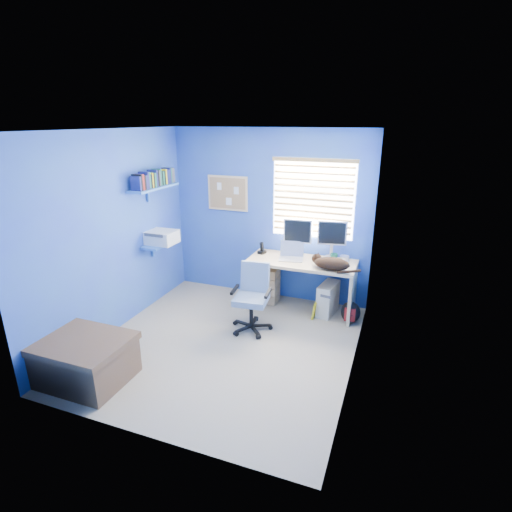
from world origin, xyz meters
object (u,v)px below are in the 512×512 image
(desk, at_px, (301,285))
(cat, at_px, (332,264))
(laptop, at_px, (291,252))
(office_chair, at_px, (252,306))
(tower_pc, at_px, (328,299))

(desk, xyz_separation_m, cat, (0.45, -0.20, 0.45))
(desk, bearing_deg, laptop, 179.25)
(desk, xyz_separation_m, office_chair, (-0.45, -0.76, -0.05))
(cat, xyz_separation_m, office_chair, (-0.90, -0.56, -0.50))
(cat, xyz_separation_m, tower_pc, (-0.06, 0.20, -0.60))
(cat, bearing_deg, office_chair, -124.64)
(laptop, relative_size, office_chair, 0.38)
(tower_pc, height_order, office_chair, office_chair)
(laptop, distance_m, tower_pc, 0.83)
(desk, relative_size, tower_pc, 3.30)
(tower_pc, xyz_separation_m, office_chair, (-0.84, -0.76, 0.10))
(office_chair, bearing_deg, tower_pc, 42.12)
(laptop, distance_m, cat, 0.64)
(desk, bearing_deg, office_chair, -120.52)
(laptop, height_order, cat, laptop)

